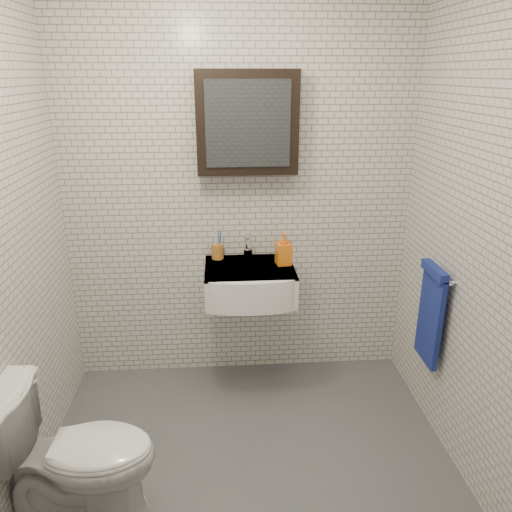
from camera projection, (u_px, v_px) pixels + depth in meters
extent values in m
cube|color=#515459|center=(250.00, 468.00, 2.64)|extent=(2.20, 2.00, 0.01)
cube|color=silver|center=(239.00, 195.00, 3.15)|extent=(2.20, 0.02, 2.50)
cube|color=silver|center=(272.00, 375.00, 1.28)|extent=(2.20, 0.02, 2.50)
cube|color=silver|center=(487.00, 241.00, 2.29)|extent=(0.02, 2.00, 2.50)
cube|color=white|center=(250.00, 282.00, 3.12)|extent=(0.55, 0.45, 0.20)
cylinder|color=silver|center=(249.00, 267.00, 3.10)|extent=(0.31, 0.31, 0.02)
cylinder|color=silver|center=(249.00, 266.00, 3.10)|extent=(0.04, 0.04, 0.01)
cube|color=white|center=(250.00, 268.00, 3.08)|extent=(0.55, 0.45, 0.01)
cylinder|color=silver|center=(248.00, 253.00, 3.22)|extent=(0.06, 0.06, 0.06)
cylinder|color=silver|center=(248.00, 244.00, 3.20)|extent=(0.03, 0.03, 0.08)
cylinder|color=silver|center=(248.00, 243.00, 3.14)|extent=(0.02, 0.12, 0.02)
cube|color=silver|center=(248.00, 235.00, 3.21)|extent=(0.02, 0.09, 0.01)
cube|color=black|center=(247.00, 123.00, 2.93)|extent=(0.60, 0.14, 0.60)
cube|color=#3F444C|center=(248.00, 124.00, 2.86)|extent=(0.49, 0.01, 0.49)
cylinder|color=silver|center=(439.00, 273.00, 2.72)|extent=(0.02, 0.30, 0.02)
cylinder|color=silver|center=(433.00, 265.00, 2.84)|extent=(0.04, 0.02, 0.02)
cylinder|color=silver|center=(453.00, 282.00, 2.60)|extent=(0.04, 0.02, 0.02)
cube|color=navy|center=(430.00, 318.00, 2.81)|extent=(0.03, 0.26, 0.54)
cube|color=navy|center=(435.00, 271.00, 2.71)|extent=(0.05, 0.26, 0.05)
cylinder|color=#B26F2C|center=(218.00, 251.00, 3.20)|extent=(0.09, 0.09, 0.10)
cylinder|color=white|center=(215.00, 242.00, 3.17)|extent=(0.02, 0.03, 0.19)
cylinder|color=#3854B3|center=(219.00, 244.00, 3.18)|extent=(0.01, 0.02, 0.17)
cylinder|color=white|center=(217.00, 241.00, 3.19)|extent=(0.02, 0.04, 0.19)
cylinder|color=#3854B3|center=(220.00, 242.00, 3.19)|extent=(0.02, 0.04, 0.17)
imported|color=orange|center=(284.00, 249.00, 3.09)|extent=(0.10, 0.11, 0.21)
imported|color=white|center=(75.00, 454.00, 2.24)|extent=(0.73, 0.44, 0.73)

